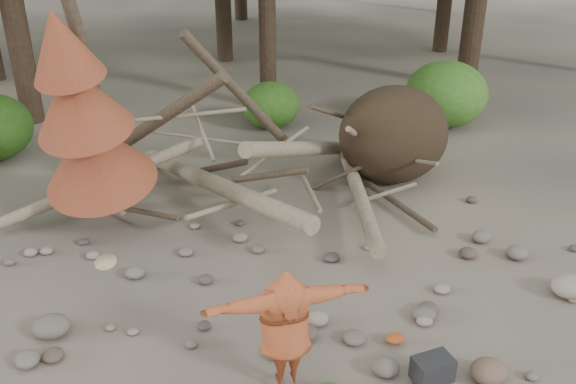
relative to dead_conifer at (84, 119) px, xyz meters
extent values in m
plane|color=#514C44|center=(3.12, -3.37, -2.11)|extent=(120.00, 120.00, 0.00)
ellipsoid|color=#332619|center=(5.72, 0.93, -1.12)|extent=(2.20, 1.87, 1.98)
cylinder|color=gray|center=(2.12, 0.33, -1.56)|extent=(2.61, 5.11, 1.08)
cylinder|color=gray|center=(3.92, 0.83, -1.21)|extent=(3.18, 3.71, 1.90)
cylinder|color=brown|center=(0.92, 1.23, -0.71)|extent=(3.08, 1.91, 2.49)
cylinder|color=gray|center=(4.72, 0.13, -1.76)|extent=(1.13, 4.98, 0.43)
cylinder|color=brown|center=(2.82, 1.43, -0.31)|extent=(2.39, 1.03, 2.89)
cylinder|color=gray|center=(0.12, 0.63, -1.41)|extent=(3.71, 0.86, 1.20)
cylinder|color=#4C3F30|center=(0.62, 0.13, -1.81)|extent=(1.52, 1.70, 0.49)
cylinder|color=gray|center=(3.32, 1.03, -1.31)|extent=(1.57, 0.85, 0.69)
cylinder|color=#4C3F30|center=(4.92, 1.53, -0.91)|extent=(1.92, 1.25, 1.10)
cylinder|color=gray|center=(1.92, 0.83, -0.61)|extent=(0.37, 1.42, 0.85)
cylinder|color=#4C3F30|center=(5.32, -0.17, -1.96)|extent=(0.79, 2.54, 0.12)
cylinder|color=gray|center=(2.32, -0.27, -1.66)|extent=(1.78, 1.11, 0.29)
cylinder|color=#4C3F30|center=(0.22, 0.43, 0.09)|extent=(0.67, 1.13, 4.35)
cone|color=brown|center=(0.06, 0.12, -0.61)|extent=(2.06, 2.13, 1.86)
cone|color=brown|center=(-0.05, -0.09, 0.39)|extent=(1.71, 1.78, 1.65)
cone|color=brown|center=(-0.14, -0.28, 1.29)|extent=(1.23, 1.30, 1.41)
ellipsoid|color=#36681E|center=(3.92, 4.43, -1.55)|extent=(1.40, 1.40, 1.12)
ellipsoid|color=#427C26|center=(8.12, 3.63, -1.31)|extent=(2.00, 2.00, 1.60)
imported|color=#A44825|center=(2.37, -4.32, -1.22)|extent=(2.00, 0.61, 1.62)
cylinder|color=tan|center=(0.40, -3.75, -0.41)|extent=(0.30, 0.29, 0.11)
cube|color=black|center=(4.15, -4.69, -1.95)|extent=(0.53, 0.39, 0.32)
ellipsoid|color=#9E3F1B|center=(3.97, -3.91, -2.06)|extent=(0.26, 0.22, 0.10)
ellipsoid|color=brown|center=(4.86, -4.79, -1.97)|extent=(0.47, 0.42, 0.28)
ellipsoid|color=gray|center=(6.90, -3.42, -1.95)|extent=(0.55, 0.50, 0.33)
ellipsoid|color=#635C53|center=(-0.54, -2.72, -1.96)|extent=(0.50, 0.45, 0.30)
camera|label=1|loc=(1.11, -10.21, 3.61)|focal=40.00mm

